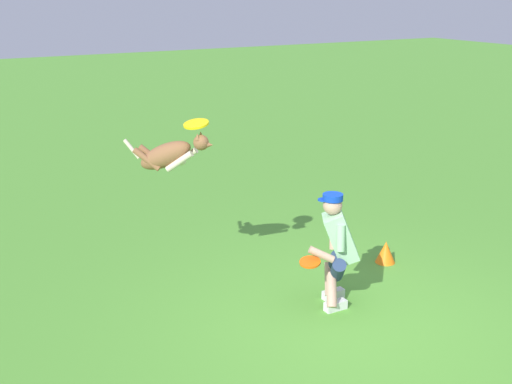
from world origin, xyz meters
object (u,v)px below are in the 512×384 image
object	(u,v)px
dog	(170,155)
frisbee_held	(310,262)
frisbee_flying	(196,124)
training_cone	(386,252)
person	(337,246)

from	to	relation	value
dog	frisbee_held	size ratio (longest dim) A/B	3.56
frisbee_flying	training_cone	world-z (taller)	frisbee_flying
dog	person	bearing A→B (deg)	2.91
dog	frisbee_flying	xyz separation A→B (m)	(-0.24, 0.19, 0.35)
dog	training_cone	bearing A→B (deg)	31.11
frisbee_held	training_cone	bearing A→B (deg)	-157.64
person	frisbee_flying	bearing A→B (deg)	-9.90
frisbee_flying	dog	bearing A→B (deg)	-39.05
person	training_cone	distance (m)	1.51
person	training_cone	size ratio (longest dim) A/B	4.53
frisbee_flying	frisbee_held	bearing A→B (deg)	126.61
person	dog	bearing A→B (deg)	-9.59
person	frisbee_held	bearing A→B (deg)	38.35
person	frisbee_held	distance (m)	0.40
training_cone	frisbee_held	bearing A→B (deg)	22.36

